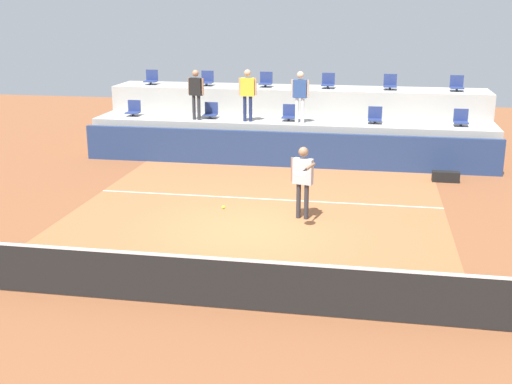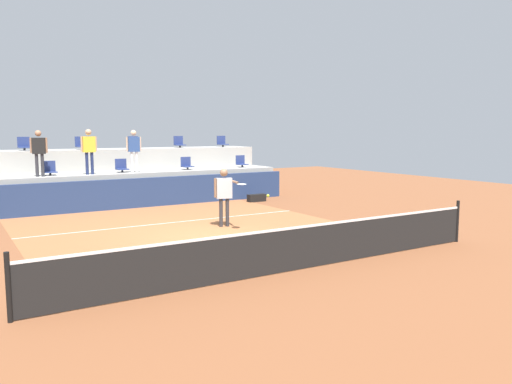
{
  "view_description": "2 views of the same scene",
  "coord_description": "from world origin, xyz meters",
  "px_view_note": "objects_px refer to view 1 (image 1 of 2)",
  "views": [
    {
      "loc": [
        2.65,
        -13.67,
        4.9
      ],
      "look_at": [
        0.36,
        -1.0,
        1.18
      ],
      "focal_mm": 45.79,
      "sensor_mm": 36.0,
      "label": 1
    },
    {
      "loc": [
        -5.9,
        -12.04,
        2.82
      ],
      "look_at": [
        0.99,
        -0.99,
        1.25
      ],
      "focal_mm": 35.27,
      "sensor_mm": 36.0,
      "label": 2
    }
  ],
  "objects_px": {
    "stadium_chair_upper_far_left": "(151,78)",
    "tennis_player": "(303,175)",
    "stadium_chair_lower_far_right": "(461,119)",
    "tennis_ball": "(224,207)",
    "stadium_chair_upper_mid_right": "(328,82)",
    "spectator_leaning_on_rail": "(300,92)",
    "stadium_chair_lower_right": "(375,116)",
    "stadium_chair_lower_left": "(211,112)",
    "equipment_bag": "(446,177)",
    "stadium_chair_lower_far_left": "(133,109)",
    "stadium_chair_upper_far_right": "(457,85)",
    "spectator_in_grey": "(248,90)",
    "stadium_chair_upper_left": "(207,80)",
    "stadium_chair_lower_center": "(289,114)",
    "stadium_chair_upper_mid_left": "(266,81)",
    "stadium_chair_upper_right": "(390,83)",
    "spectator_in_white": "(196,90)"
  },
  "relations": [
    {
      "from": "stadium_chair_upper_far_left",
      "to": "tennis_player",
      "type": "xyz_separation_m",
      "value": [
        6.42,
        -8.07,
        -1.25
      ]
    },
    {
      "from": "stadium_chair_lower_far_right",
      "to": "tennis_ball",
      "type": "distance_m",
      "value": 11.4
    },
    {
      "from": "stadium_chair_upper_mid_right",
      "to": "spectator_leaning_on_rail",
      "type": "xyz_separation_m",
      "value": [
        -0.72,
        -2.18,
        -0.09
      ]
    },
    {
      "from": "stadium_chair_lower_right",
      "to": "tennis_player",
      "type": "height_order",
      "value": "stadium_chair_lower_right"
    },
    {
      "from": "stadium_chair_lower_left",
      "to": "equipment_bag",
      "type": "height_order",
      "value": "stadium_chair_lower_left"
    },
    {
      "from": "stadium_chair_lower_far_left",
      "to": "stadium_chair_upper_far_right",
      "type": "height_order",
      "value": "stadium_chair_upper_far_right"
    },
    {
      "from": "stadium_chair_lower_left",
      "to": "stadium_chair_lower_right",
      "type": "distance_m",
      "value": 5.37
    },
    {
      "from": "stadium_chair_lower_far_left",
      "to": "spectator_in_grey",
      "type": "distance_m",
      "value": 4.11
    },
    {
      "from": "stadium_chair_upper_far_left",
      "to": "stadium_chair_upper_mid_right",
      "type": "bearing_deg",
      "value": 0.0
    },
    {
      "from": "stadium_chair_upper_left",
      "to": "stadium_chair_lower_center",
      "type": "bearing_deg",
      "value": -29.37
    },
    {
      "from": "stadium_chair_lower_left",
      "to": "tennis_ball",
      "type": "relative_size",
      "value": 7.65
    },
    {
      "from": "stadium_chair_lower_left",
      "to": "stadium_chair_upper_far_right",
      "type": "xyz_separation_m",
      "value": [
        8.01,
        1.8,
        0.85
      ]
    },
    {
      "from": "stadium_chair_lower_left",
      "to": "stadium_chair_upper_mid_left",
      "type": "distance_m",
      "value": 2.52
    },
    {
      "from": "stadium_chair_lower_center",
      "to": "stadium_chair_upper_left",
      "type": "height_order",
      "value": "stadium_chair_upper_left"
    },
    {
      "from": "stadium_chair_upper_far_right",
      "to": "tennis_player",
      "type": "height_order",
      "value": "stadium_chair_upper_far_right"
    },
    {
      "from": "stadium_chair_upper_mid_right",
      "to": "equipment_bag",
      "type": "height_order",
      "value": "stadium_chair_upper_mid_right"
    },
    {
      "from": "stadium_chair_upper_right",
      "to": "tennis_ball",
      "type": "height_order",
      "value": "stadium_chair_upper_right"
    },
    {
      "from": "spectator_leaning_on_rail",
      "to": "equipment_bag",
      "type": "distance_m",
      "value": 5.21
    },
    {
      "from": "stadium_chair_upper_right",
      "to": "spectator_in_grey",
      "type": "bearing_deg",
      "value": -154.12
    },
    {
      "from": "spectator_leaning_on_rail",
      "to": "equipment_bag",
      "type": "xyz_separation_m",
      "value": [
        4.43,
        -1.8,
        -2.07
      ]
    },
    {
      "from": "stadium_chair_lower_left",
      "to": "spectator_leaning_on_rail",
      "type": "xyz_separation_m",
      "value": [
        3.01,
        -0.38,
        0.76
      ]
    },
    {
      "from": "stadium_chair_lower_left",
      "to": "stadium_chair_lower_right",
      "type": "xyz_separation_m",
      "value": [
        5.37,
        0.0,
        0.0
      ]
    },
    {
      "from": "spectator_in_white",
      "to": "stadium_chair_lower_far_right",
      "type": "bearing_deg",
      "value": 2.62
    },
    {
      "from": "stadium_chair_lower_left",
      "to": "spectator_in_grey",
      "type": "bearing_deg",
      "value": -16.18
    },
    {
      "from": "stadium_chair_lower_far_right",
      "to": "stadium_chair_upper_far_left",
      "type": "height_order",
      "value": "stadium_chair_upper_far_left"
    },
    {
      "from": "tennis_ball",
      "to": "spectator_in_white",
      "type": "bearing_deg",
      "value": 107.94
    },
    {
      "from": "stadium_chair_lower_left",
      "to": "stadium_chair_upper_mid_right",
      "type": "height_order",
      "value": "stadium_chair_upper_mid_right"
    },
    {
      "from": "stadium_chair_upper_right",
      "to": "spectator_in_white",
      "type": "distance_m",
      "value": 6.58
    },
    {
      "from": "stadium_chair_lower_left",
      "to": "stadium_chair_lower_far_right",
      "type": "relative_size",
      "value": 1.0
    },
    {
      "from": "stadium_chair_upper_far_left",
      "to": "stadium_chair_upper_mid_left",
      "type": "relative_size",
      "value": 1.0
    },
    {
      "from": "stadium_chair_lower_far_left",
      "to": "stadium_chair_upper_far_right",
      "type": "relative_size",
      "value": 1.0
    },
    {
      "from": "stadium_chair_upper_left",
      "to": "spectator_in_grey",
      "type": "distance_m",
      "value": 2.89
    },
    {
      "from": "tennis_player",
      "to": "stadium_chair_upper_far_left",
      "type": "bearing_deg",
      "value": 128.47
    },
    {
      "from": "stadium_chair_upper_far_right",
      "to": "tennis_ball",
      "type": "xyz_separation_m",
      "value": [
        -5.23,
        -11.93,
        -0.89
      ]
    },
    {
      "from": "stadium_chair_lower_far_left",
      "to": "stadium_chair_upper_left",
      "type": "height_order",
      "value": "stadium_chair_upper_left"
    },
    {
      "from": "stadium_chair_upper_mid_right",
      "to": "tennis_ball",
      "type": "distance_m",
      "value": 12.0
    },
    {
      "from": "stadium_chair_upper_right",
      "to": "stadium_chair_lower_right",
      "type": "bearing_deg",
      "value": -104.22
    },
    {
      "from": "stadium_chair_upper_left",
      "to": "stadium_chair_upper_right",
      "type": "xyz_separation_m",
      "value": [
        6.4,
        0.0,
        0.0
      ]
    },
    {
      "from": "stadium_chair_lower_center",
      "to": "spectator_in_grey",
      "type": "height_order",
      "value": "spectator_in_grey"
    },
    {
      "from": "stadium_chair_lower_far_right",
      "to": "equipment_bag",
      "type": "height_order",
      "value": "stadium_chair_lower_far_right"
    },
    {
      "from": "stadium_chair_lower_center",
      "to": "equipment_bag",
      "type": "distance_m",
      "value": 5.45
    },
    {
      "from": "stadium_chair_lower_left",
      "to": "tennis_player",
      "type": "xyz_separation_m",
      "value": [
        3.77,
        -6.27,
        -0.4
      ]
    },
    {
      "from": "stadium_chair_lower_right",
      "to": "stadium_chair_lower_far_right",
      "type": "relative_size",
      "value": 1.0
    },
    {
      "from": "spectator_in_grey",
      "to": "stadium_chair_lower_right",
      "type": "bearing_deg",
      "value": 5.42
    },
    {
      "from": "stadium_chair_upper_mid_right",
      "to": "spectator_leaning_on_rail",
      "type": "bearing_deg",
      "value": -108.25
    },
    {
      "from": "stadium_chair_lower_left",
      "to": "stadium_chair_lower_far_right",
      "type": "xyz_separation_m",
      "value": [
        8.0,
        0.0,
        0.0
      ]
    },
    {
      "from": "stadium_chair_upper_mid_right",
      "to": "spectator_in_white",
      "type": "height_order",
      "value": "spectator_in_white"
    },
    {
      "from": "stadium_chair_lower_far_right",
      "to": "tennis_player",
      "type": "height_order",
      "value": "stadium_chair_lower_far_right"
    },
    {
      "from": "stadium_chair_lower_far_left",
      "to": "stadium_chair_lower_center",
      "type": "bearing_deg",
      "value": 0.0
    },
    {
      "from": "equipment_bag",
      "to": "stadium_chair_lower_far_right",
      "type": "bearing_deg",
      "value": 75.56
    }
  ]
}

